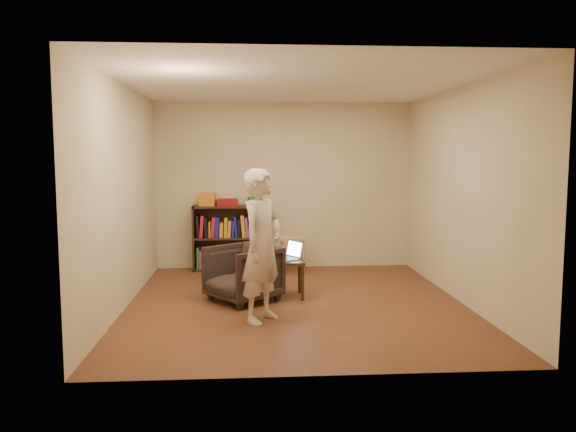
{
  "coord_description": "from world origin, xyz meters",
  "views": [
    {
      "loc": [
        -0.55,
        -6.58,
        1.76
      ],
      "look_at": [
        -0.07,
        0.35,
        1.02
      ],
      "focal_mm": 35.0,
      "sensor_mm": 36.0,
      "label": 1
    }
  ],
  "objects": [
    {
      "name": "wall_back",
      "position": [
        0.0,
        2.25,
        1.3
      ],
      "size": [
        4.0,
        0.0,
        4.0
      ],
      "primitive_type": "plane",
      "rotation": [
        1.57,
        0.0,
        0.0
      ],
      "color": "beige",
      "rests_on": "floor"
    },
    {
      "name": "laptop",
      "position": [
        -0.04,
        0.39,
        0.53
      ],
      "size": [
        0.38,
        0.4,
        0.23
      ],
      "rotation": [
        0.0,
        0.0,
        -1.02
      ],
      "color": "#AAAAAE",
      "rests_on": "side_table"
    },
    {
      "name": "armchair",
      "position": [
        -0.63,
        0.16,
        0.34
      ],
      "size": [
        1.04,
        1.04,
        0.68
      ],
      "primitive_type": "imported",
      "rotation": [
        0.0,
        0.0,
        -0.89
      ],
      "color": "black",
      "rests_on": "floor"
    },
    {
      "name": "box_green",
      "position": [
        -0.5,
        2.1,
        1.07
      ],
      "size": [
        0.16,
        0.16,
        0.14
      ],
      "primitive_type": "cube",
      "rotation": [
        0.0,
        0.0,
        0.17
      ],
      "color": "#226F1D",
      "rests_on": "bookshelf"
    },
    {
      "name": "ceiling",
      "position": [
        0.0,
        0.0,
        2.6
      ],
      "size": [
        4.5,
        4.5,
        0.0
      ],
      "primitive_type": "plane",
      "color": "white",
      "rests_on": "wall_back"
    },
    {
      "name": "side_table",
      "position": [
        -0.11,
        0.33,
        0.39
      ],
      "size": [
        0.46,
        0.46,
        0.47
      ],
      "color": "black",
      "rests_on": "floor"
    },
    {
      "name": "wall_right",
      "position": [
        2.0,
        0.0,
        1.3
      ],
      "size": [
        0.0,
        4.5,
        4.5
      ],
      "primitive_type": "plane",
      "rotation": [
        1.57,
        0.0,
        -1.57
      ],
      "color": "beige",
      "rests_on": "floor"
    },
    {
      "name": "box_yellow",
      "position": [
        -1.19,
        2.1,
        1.1
      ],
      "size": [
        0.27,
        0.21,
        0.2
      ],
      "primitive_type": "cube",
      "rotation": [
        0.0,
        0.0,
        -0.13
      ],
      "color": "orange",
      "rests_on": "bookshelf"
    },
    {
      "name": "bookshelf",
      "position": [
        -0.82,
        2.09,
        0.44
      ],
      "size": [
        1.2,
        0.3,
        1.0
      ],
      "color": "black",
      "rests_on": "floor"
    },
    {
      "name": "person",
      "position": [
        -0.42,
        -0.69,
        0.82
      ],
      "size": [
        0.66,
        0.71,
        1.63
      ],
      "primitive_type": "imported",
      "rotation": [
        0.0,
        0.0,
        0.98
      ],
      "color": "beige",
      "rests_on": "floor"
    },
    {
      "name": "box_white",
      "position": [
        -0.37,
        2.1,
        1.04
      ],
      "size": [
        0.11,
        0.11,
        0.08
      ],
      "primitive_type": "cube",
      "rotation": [
        0.0,
        0.0,
        0.1
      ],
      "color": "beige",
      "rests_on": "bookshelf"
    },
    {
      "name": "wall_left",
      "position": [
        -2.0,
        0.0,
        1.3
      ],
      "size": [
        0.0,
        4.5,
        4.5
      ],
      "primitive_type": "plane",
      "rotation": [
        1.57,
        0.0,
        1.57
      ],
      "color": "beige",
      "rests_on": "floor"
    },
    {
      "name": "floor",
      "position": [
        0.0,
        0.0,
        0.0
      ],
      "size": [
        4.5,
        4.5,
        0.0
      ],
      "primitive_type": "plane",
      "color": "#4E2F19",
      "rests_on": "ground"
    },
    {
      "name": "stool",
      "position": [
        0.09,
        1.74,
        0.45
      ],
      "size": [
        0.38,
        0.38,
        0.56
      ],
      "color": "#AA7853",
      "rests_on": "floor"
    },
    {
      "name": "red_cloth",
      "position": [
        -0.88,
        2.09,
        1.05
      ],
      "size": [
        0.33,
        0.25,
        0.11
      ],
      "primitive_type": "cube",
      "rotation": [
        0.0,
        0.0,
        0.04
      ],
      "color": "maroon",
      "rests_on": "bookshelf"
    }
  ]
}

